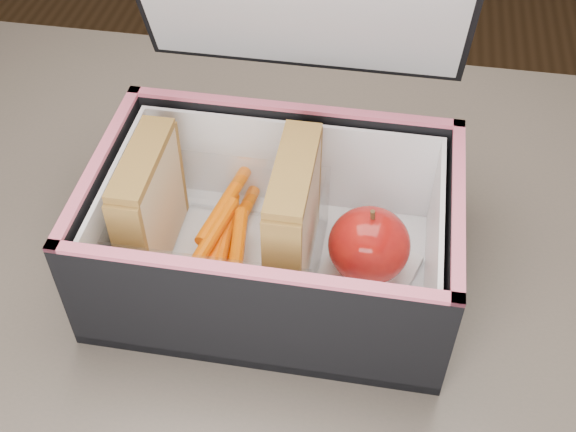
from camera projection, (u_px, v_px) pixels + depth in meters
name	position (u px, v px, depth m)	size (l,w,h in m)	color
kitchen_table	(261.00, 377.00, 0.66)	(1.20, 0.80, 0.75)	brown
lunch_bag	(275.00, 221.00, 0.59)	(0.29, 0.26, 0.28)	black
plastic_tub	(223.00, 232.00, 0.60)	(0.16, 0.12, 0.07)	white
sandwich_left	(150.00, 205.00, 0.59)	(0.03, 0.10, 0.11)	#D6B889
sandwich_right	(293.00, 219.00, 0.57)	(0.03, 0.10, 0.12)	#D6B889
carrot_sticks	(223.00, 245.00, 0.61)	(0.06, 0.16, 0.03)	#F46000
paper_napkin	(367.00, 274.00, 0.61)	(0.07, 0.08, 0.01)	white
red_apple	(369.00, 245.00, 0.58)	(0.09, 0.09, 0.07)	maroon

